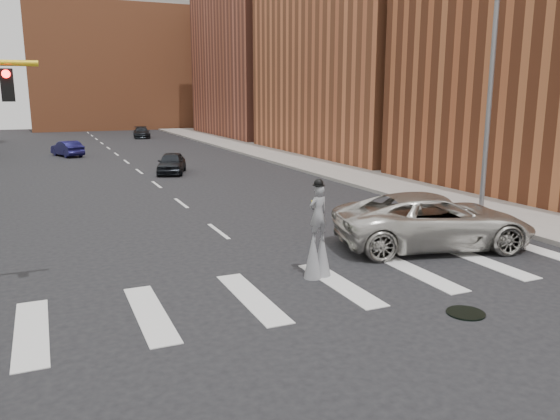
{
  "coord_description": "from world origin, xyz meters",
  "views": [
    {
      "loc": [
        -5.87,
        -11.36,
        5.08
      ],
      "look_at": [
        0.51,
        3.3,
        1.7
      ],
      "focal_mm": 35.0,
      "sensor_mm": 36.0,
      "label": 1
    }
  ],
  "objects": [
    {
      "name": "building_far",
      "position": [
        22.0,
        54.0,
        10.0
      ],
      "size": [
        16.0,
        22.0,
        20.0
      ],
      "primitive_type": "cube",
      "color": "#964C37",
      "rests_on": "ground"
    },
    {
      "name": "car_far",
      "position": [
        5.18,
        55.69,
        0.66
      ],
      "size": [
        2.33,
        4.7,
        1.31
      ],
      "primitive_type": "imported",
      "rotation": [
        0.0,
        0.0,
        -0.11
      ],
      "color": "black",
      "rests_on": "ground"
    },
    {
      "name": "streetlight",
      "position": [
        10.9,
        6.0,
        4.9
      ],
      "size": [
        2.05,
        0.2,
        9.0
      ],
      "color": "slate",
      "rests_on": "ground"
    },
    {
      "name": "stilt_performer",
      "position": [
        1.01,
        1.8,
        1.08
      ],
      "size": [
        0.83,
        0.58,
        2.83
      ],
      "rotation": [
        0.0,
        0.0,
        3.32
      ],
      "color": "#311E13",
      "rests_on": "ground"
    },
    {
      "name": "building_backdrop",
      "position": [
        6.0,
        78.0,
        9.0
      ],
      "size": [
        26.0,
        14.0,
        18.0
      ],
      "primitive_type": "cube",
      "color": "#B35F38",
      "rests_on": "ground"
    },
    {
      "name": "sidewalk_right",
      "position": [
        12.5,
        25.0,
        0.09
      ],
      "size": [
        5.0,
        90.0,
        0.18
      ],
      "primitive_type": "cube",
      "color": "gray",
      "rests_on": "ground"
    },
    {
      "name": "ground_plane",
      "position": [
        0.0,
        0.0,
        0.0
      ],
      "size": [
        160.0,
        160.0,
        0.0
      ],
      "primitive_type": "plane",
      "color": "black",
      "rests_on": "ground"
    },
    {
      "name": "manhole",
      "position": [
        3.0,
        -2.0,
        0.02
      ],
      "size": [
        0.9,
        0.9,
        0.04
      ],
      "primitive_type": "cylinder",
      "color": "black",
      "rests_on": "ground"
    },
    {
      "name": "suv_crossing",
      "position": [
        6.03,
        3.0,
        0.92
      ],
      "size": [
        7.2,
        4.62,
        1.85
      ],
      "primitive_type": "imported",
      "rotation": [
        0.0,
        0.0,
        1.32
      ],
      "color": "beige",
      "rests_on": "ground"
    },
    {
      "name": "car_mid",
      "position": [
        -3.97,
        37.89,
        0.65
      ],
      "size": [
        2.64,
        4.21,
        1.31
      ],
      "primitive_type": "imported",
      "rotation": [
        0.0,
        0.0,
        3.48
      ],
      "color": "#17164D",
      "rests_on": "ground"
    },
    {
      "name": "building_mid",
      "position": [
        22.0,
        30.0,
        12.0
      ],
      "size": [
        16.0,
        22.0,
        24.0
      ],
      "primitive_type": "cube",
      "color": "#B35F38",
      "rests_on": "ground"
    },
    {
      "name": "car_near",
      "position": [
        1.84,
        24.24,
        0.69
      ],
      "size": [
        2.86,
        4.37,
        1.38
      ],
      "primitive_type": "imported",
      "rotation": [
        0.0,
        0.0,
        -0.33
      ],
      "color": "black",
      "rests_on": "ground"
    }
  ]
}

